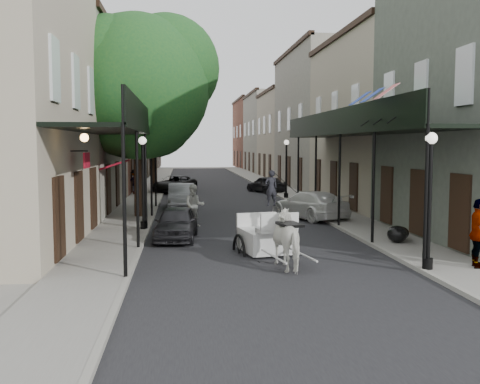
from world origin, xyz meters
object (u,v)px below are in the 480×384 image
object	(u,v)px
car_right_near	(309,205)
lamppost_left	(143,181)
tree_far	(158,113)
lamppost_right_far	(286,168)
car_left_near	(176,223)
lamppost_right_near	(430,199)
pedestrian_sidewalk_left	(135,182)
car_left_far	(175,184)
pedestrian_sidewalk_right	(478,233)
horse	(291,240)
pedestrian_walking	(194,206)
tree_near	(146,81)
car_right_far	(266,184)
carriage	(261,219)
car_left_mid	(181,196)

from	to	relation	value
car_right_near	lamppost_left	bearing A→B (deg)	-0.67
tree_far	lamppost_right_far	bearing A→B (deg)	-36.51
lamppost_left	car_left_near	distance (m)	2.80
lamppost_right_near	tree_far	bearing A→B (deg)	107.68
pedestrian_sidewalk_left	car_left_far	xyz separation A→B (m)	(2.70, 2.16, -0.34)
lamppost_left	pedestrian_sidewalk_right	world-z (taller)	lamppost_left
horse	pedestrian_sidewalk_right	world-z (taller)	pedestrian_sidewalk_right
pedestrian_walking	pedestrian_sidewalk_left	world-z (taller)	pedestrian_sidewalk_left
tree_near	car_right_near	distance (m)	9.69
lamppost_left	car_right_far	world-z (taller)	lamppost_left
pedestrian_sidewalk_left	pedestrian_sidewalk_right	distance (m)	26.40
pedestrian_walking	car_right_near	world-z (taller)	pedestrian_walking
carriage	car_left_far	xyz separation A→B (m)	(-3.13, 22.49, -0.44)
pedestrian_sidewalk_right	carriage	bearing A→B (deg)	75.62
lamppost_left	carriage	world-z (taller)	lamppost_left
lamppost_right_far	pedestrian_walking	xyz separation A→B (m)	(-6.13, -10.83, -1.15)
horse	carriage	bearing A→B (deg)	-90.00
lamppost_right_far	carriage	size ratio (longest dim) A/B	1.35
tree_far	car_left_mid	xyz separation A→B (m)	(1.65, -10.18, -5.16)
tree_far	lamppost_right_near	world-z (taller)	tree_far
lamppost_left	car_left_far	world-z (taller)	lamppost_left
lamppost_right_near	car_right_far	distance (m)	25.29
lamppost_right_far	pedestrian_walking	distance (m)	12.49
lamppost_right_near	car_right_near	distance (m)	11.11
lamppost_left	lamppost_right_far	world-z (taller)	same
tree_near	tree_far	world-z (taller)	tree_near
pedestrian_walking	pedestrian_sidewalk_left	bearing A→B (deg)	101.76
carriage	car_left_mid	bearing A→B (deg)	91.15
lamppost_right_far	pedestrian_sidewalk_right	xyz separation A→B (m)	(1.43, -20.00, -0.98)
pedestrian_walking	car_right_far	xyz separation A→B (m)	(5.63, 16.07, -0.28)
horse	pedestrian_walking	xyz separation A→B (m)	(-2.54, 8.17, 0.08)
lamppost_right_near	car_right_near	world-z (taller)	lamppost_right_near
tree_near	car_left_mid	size ratio (longest dim) A/B	2.36
horse	car_right_near	size ratio (longest dim) A/B	0.42
car_left_near	car_left_mid	distance (m)	10.00
pedestrian_sidewalk_left	car_right_far	distance (m)	9.51
lamppost_right_far	car_right_far	size ratio (longest dim) A/B	1.02
lamppost_left	pedestrian_sidewalk_right	xyz separation A→B (m)	(9.63, -8.00, -0.98)
pedestrian_sidewalk_left	lamppost_right_near	bearing A→B (deg)	113.78
pedestrian_sidewalk_right	lamppost_right_far	bearing A→B (deg)	22.29
tree_near	tree_far	distance (m)	14.02
pedestrian_walking	lamppost_right_near	bearing A→B (deg)	-58.90
pedestrian_walking	pedestrian_sidewalk_left	distance (m)	15.14
pedestrian_sidewalk_right	car_left_mid	distance (m)	17.95
pedestrian_sidewalk_right	car_right_far	xyz separation A→B (m)	(-1.93, 25.24, -0.45)
lamppost_left	pedestrian_sidewalk_left	world-z (taller)	lamppost_left
tree_far	pedestrian_walking	distance (m)	17.84
lamppost_right_near	car_left_far	xyz separation A→B (m)	(-7.20, 26.00, -1.42)
pedestrian_walking	car_left_mid	bearing A→B (deg)	92.12
car_left_far	carriage	bearing A→B (deg)	-59.31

